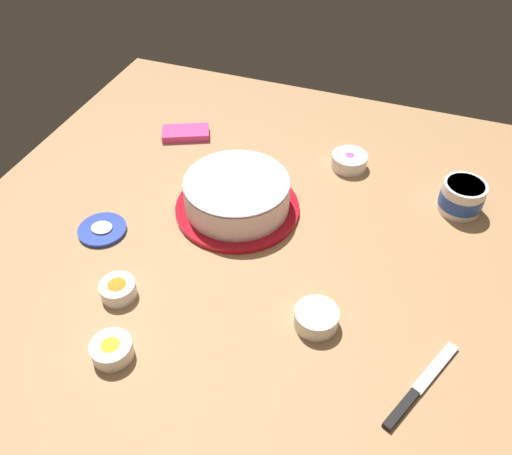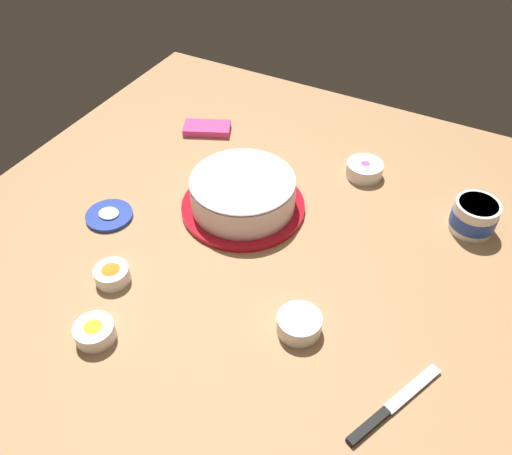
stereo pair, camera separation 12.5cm
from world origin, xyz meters
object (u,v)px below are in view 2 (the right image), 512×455
sprinkle_bowl_rainbow (365,169)px  candy_box_lower (207,128)px  frosted_cake (243,194)px  frosting_tub_lid (109,215)px  sprinkle_bowl_blue (299,324)px  spreading_knife (387,410)px  sprinkle_bowl_yellow (95,331)px  frosting_tub (474,216)px  sprinkle_bowl_orange (112,274)px

sprinkle_bowl_rainbow → candy_box_lower: 0.49m
frosted_cake → frosting_tub_lid: frosted_cake is taller
sprinkle_bowl_rainbow → candy_box_lower: (-0.49, -0.02, -0.01)m
sprinkle_bowl_rainbow → sprinkle_bowl_blue: size_ratio=1.08×
spreading_knife → sprinkle_bowl_blue: sprinkle_bowl_blue is taller
frosting_tub_lid → sprinkle_bowl_yellow: sprinkle_bowl_yellow is taller
frosted_cake → frosting_tub: frosted_cake is taller
candy_box_lower → spreading_knife: bearing=-63.4°
frosting_tub_lid → sprinkle_bowl_blue: sprinkle_bowl_blue is taller
frosting_tub_lid → spreading_knife: frosting_tub_lid is taller
frosting_tub → frosting_tub_lid: size_ratio=0.92×
frosted_cake → sprinkle_bowl_blue: bearing=-44.3°
candy_box_lower → sprinkle_bowl_rainbow: bearing=-22.2°
spreading_knife → sprinkle_bowl_orange: bearing=178.5°
frosting_tub_lid → sprinkle_bowl_orange: sprinkle_bowl_orange is taller
frosted_cake → candy_box_lower: (-0.26, 0.25, -0.04)m
sprinkle_bowl_blue → sprinkle_bowl_orange: 0.42m
spreading_knife → sprinkle_bowl_blue: 0.23m
frosting_tub → frosting_tub_lid: (-0.80, -0.38, -0.04)m
frosting_tub → sprinkle_bowl_blue: size_ratio=1.18×
spreading_knife → sprinkle_bowl_yellow: size_ratio=2.76×
spreading_knife → sprinkle_bowl_yellow: 0.58m
candy_box_lower → frosting_tub: bearing=-28.8°
sprinkle_bowl_rainbow → frosting_tub: bearing=-14.7°
sprinkle_bowl_blue → sprinkle_bowl_rainbow: bearing=95.9°
spreading_knife → candy_box_lower: candy_box_lower is taller
frosting_tub → candy_box_lower: size_ratio=0.79×
frosted_cake → sprinkle_bowl_blue: (0.28, -0.27, -0.03)m
spreading_knife → sprinkle_bowl_blue: (-0.21, 0.09, 0.02)m
frosting_tub → sprinkle_bowl_orange: size_ratio=1.40×
frosting_tub → sprinkle_bowl_yellow: size_ratio=1.33×
frosting_tub_lid → sprinkle_bowl_yellow: size_ratio=1.44×
frosting_tub_lid → sprinkle_bowl_rainbow: sprinkle_bowl_rainbow is taller
sprinkle_bowl_yellow → frosting_tub: bearing=48.5°
sprinkle_bowl_orange → candy_box_lower: bearing=101.9°
frosted_cake → sprinkle_bowl_orange: frosted_cake is taller
frosting_tub_lid → frosted_cake: bearing=33.5°
sprinkle_bowl_blue → sprinkle_bowl_yellow: sprinkle_bowl_blue is taller
frosting_tub → frosted_cake: bearing=-159.7°
sprinkle_bowl_rainbow → sprinkle_bowl_yellow: bearing=-111.4°
frosted_cake → sprinkle_bowl_blue: size_ratio=3.43×
candy_box_lower → sprinkle_bowl_yellow: bearing=-99.7°
frosted_cake → sprinkle_bowl_yellow: bearing=-98.5°
frosting_tub_lid → sprinkle_bowl_rainbow: 0.68m
frosted_cake → frosting_tub_lid: size_ratio=2.68×
frosted_cake → frosting_tub: size_ratio=2.90×
spreading_knife → sprinkle_bowl_yellow: sprinkle_bowl_yellow is taller
frosted_cake → sprinkle_bowl_rainbow: frosted_cake is taller
sprinkle_bowl_rainbow → sprinkle_bowl_orange: 0.71m
frosted_cake → sprinkle_bowl_orange: bearing=-112.0°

